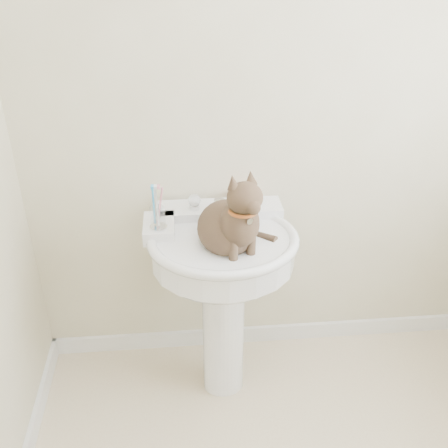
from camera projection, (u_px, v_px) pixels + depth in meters
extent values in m
cube|color=white|center=(267.00, 333.00, 2.75)|extent=(2.20, 0.02, 0.09)
cylinder|color=white|center=(223.00, 332.00, 2.34)|extent=(0.18, 0.18, 0.66)
cylinder|color=white|center=(223.00, 251.00, 2.12)|extent=(0.58, 0.58, 0.13)
ellipsoid|color=white|center=(223.00, 264.00, 2.15)|extent=(0.53, 0.46, 0.21)
torus|color=white|center=(223.00, 239.00, 2.09)|extent=(0.61, 0.61, 0.04)
cube|color=white|center=(219.00, 211.00, 2.27)|extent=(0.54, 0.15, 0.06)
cube|color=white|center=(159.00, 228.00, 2.14)|extent=(0.13, 0.19, 0.06)
cylinder|color=silver|center=(220.00, 205.00, 2.20)|extent=(0.05, 0.05, 0.05)
cylinder|color=silver|center=(221.00, 204.00, 2.15)|extent=(0.04, 0.04, 0.14)
sphere|color=white|center=(193.00, 200.00, 2.20)|extent=(0.06, 0.06, 0.06)
sphere|color=white|center=(245.00, 198.00, 2.22)|extent=(0.06, 0.06, 0.06)
cube|color=#E44828|center=(241.00, 197.00, 2.29)|extent=(0.09, 0.06, 0.03)
cylinder|color=silver|center=(158.00, 227.00, 2.08)|extent=(0.07, 0.07, 0.01)
cylinder|color=white|center=(158.00, 217.00, 2.06)|extent=(0.06, 0.06, 0.09)
cylinder|color=#359BDB|center=(154.00, 206.00, 2.04)|extent=(0.01, 0.01, 0.17)
cylinder|color=white|center=(157.00, 206.00, 2.04)|extent=(0.01, 0.01, 0.17)
cylinder|color=pink|center=(160.00, 206.00, 2.04)|extent=(0.01, 0.01, 0.17)
ellipsoid|color=#473824|center=(229.00, 228.00, 2.04)|extent=(0.23, 0.27, 0.21)
ellipsoid|color=#473824|center=(232.00, 225.00, 1.92)|extent=(0.15, 0.14, 0.19)
ellipsoid|color=#473824|center=(233.00, 199.00, 1.83)|extent=(0.13, 0.12, 0.12)
cone|color=#473824|center=(222.00, 181.00, 1.82)|extent=(0.05, 0.05, 0.05)
cone|color=#473824|center=(243.00, 181.00, 1.83)|extent=(0.05, 0.05, 0.05)
cylinder|color=#473824|center=(259.00, 239.00, 2.10)|extent=(0.03, 0.03, 0.24)
torus|color=brown|center=(233.00, 212.00, 1.87)|extent=(0.11, 0.11, 0.01)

